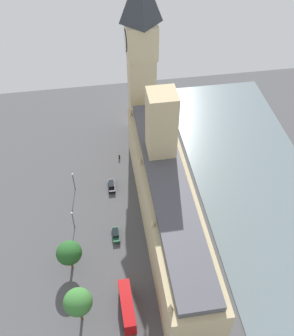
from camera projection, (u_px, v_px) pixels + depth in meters
ground_plane at (159, 230)px, 102.12m from camera, size 132.06×132.06×0.00m
river_thames at (271, 215)px, 105.21m from camera, size 32.87×118.85×0.25m
parliament_building at (167, 202)px, 96.72m from camera, size 11.53×62.06×33.21m
clock_tower at (141, 57)px, 109.38m from camera, size 8.28×8.28×51.46m
car_black_kerbside at (112, 186)px, 111.40m from camera, size 1.91×4.73×1.74m
car_dark_green_trailing at (116, 234)px, 100.08m from camera, size 1.82×4.51×1.74m
double_decker_bus_by_river_gate at (127, 307)px, 85.13m from camera, size 2.83×10.55×4.75m
pedestrian_under_trees at (119, 157)px, 119.63m from camera, size 0.48×0.59×1.60m
plane_tree_opposite_hall at (78, 302)px, 80.61m from camera, size 5.88×5.88×10.10m
plane_tree_leading at (69, 253)px, 90.25m from camera, size 5.77×5.77×8.60m
street_lamp_near_tower at (73, 178)px, 108.40m from camera, size 0.56×0.56×6.37m
street_lamp_far_end at (73, 217)px, 99.45m from camera, size 0.56×0.56×6.25m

